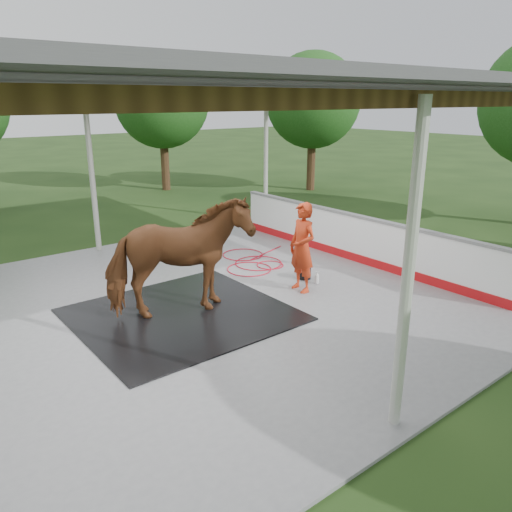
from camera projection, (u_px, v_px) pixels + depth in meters
ground at (193, 307)px, 9.67m from camera, size 100.00×100.00×0.00m
concrete_slab at (193, 306)px, 9.67m from camera, size 12.00×10.00×0.05m
pavilion_structure at (184, 92)px, 8.48m from camera, size 12.60×10.60×4.05m
dasher_board at (353, 238)px, 12.23m from camera, size 0.16×8.00×1.15m
tree_belt at (174, 103)px, 9.39m from camera, size 28.00×28.00×5.80m
rubber_mat at (182, 314)px, 9.18m from camera, size 3.65×3.42×0.03m
horse at (179, 258)px, 8.86m from camera, size 2.76×1.81×2.14m
handler at (302, 248)px, 10.11m from camera, size 0.49×0.71×1.85m
wash_bucket at (304, 272)px, 11.03m from camera, size 0.30×0.30×0.28m
soap_bottle_a at (317, 277)px, 10.71m from camera, size 0.14×0.14×0.28m
soap_bottle_b at (302, 271)px, 11.30m from camera, size 0.11×0.11×0.18m
hose_coil at (253, 262)px, 12.12m from camera, size 2.36×2.03×0.02m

